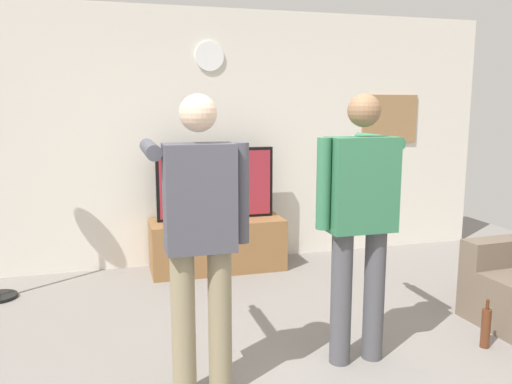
{
  "coord_description": "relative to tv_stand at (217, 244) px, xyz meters",
  "views": [
    {
      "loc": [
        -1.08,
        -2.57,
        1.71
      ],
      "look_at": [
        -0.01,
        1.2,
        1.05
      ],
      "focal_mm": 36.4,
      "sensor_mm": 36.0,
      "label": 1
    }
  ],
  "objects": [
    {
      "name": "back_wall",
      "position": [
        0.04,
        0.35,
        1.08
      ],
      "size": [
        6.4,
        0.1,
        2.7
      ],
      "primitive_type": "cube",
      "color": "silver",
      "rests_on": "ground_plane"
    },
    {
      "name": "person_standing_nearer_lamp",
      "position": [
        -0.57,
        -2.32,
        0.74
      ],
      "size": [
        0.57,
        0.78,
        1.77
      ],
      "color": "gray",
      "rests_on": "ground_plane"
    },
    {
      "name": "person_standing_nearer_couch",
      "position": [
        0.51,
        -2.18,
        0.75
      ],
      "size": [
        0.62,
        0.78,
        1.78
      ],
      "color": "#4C4C51",
      "rests_on": "ground_plane"
    },
    {
      "name": "framed_picture",
      "position": [
        2.12,
        0.3,
        1.28
      ],
      "size": [
        0.7,
        0.04,
        0.55
      ],
      "primitive_type": "cube",
      "color": "#997047"
    },
    {
      "name": "television",
      "position": [
        -0.0,
        0.05,
        0.64
      ],
      "size": [
        1.22,
        0.07,
        0.74
      ],
      "color": "black",
      "rests_on": "tv_stand"
    },
    {
      "name": "wall_clock",
      "position": [
        -0.0,
        0.29,
        1.94
      ],
      "size": [
        0.3,
        0.03,
        0.3
      ],
      "primitive_type": "cylinder",
      "rotation": [
        1.57,
        0.0,
        0.0
      ],
      "color": "white"
    },
    {
      "name": "beverage_bottle",
      "position": [
        1.48,
        -2.27,
        -0.12
      ],
      "size": [
        0.07,
        0.07,
        0.35
      ],
      "color": "#592D19",
      "rests_on": "ground_plane"
    },
    {
      "name": "tv_stand",
      "position": [
        0.0,
        0.0,
        0.0
      ],
      "size": [
        1.37,
        0.57,
        0.53
      ],
      "color": "olive",
      "rests_on": "ground_plane"
    }
  ]
}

